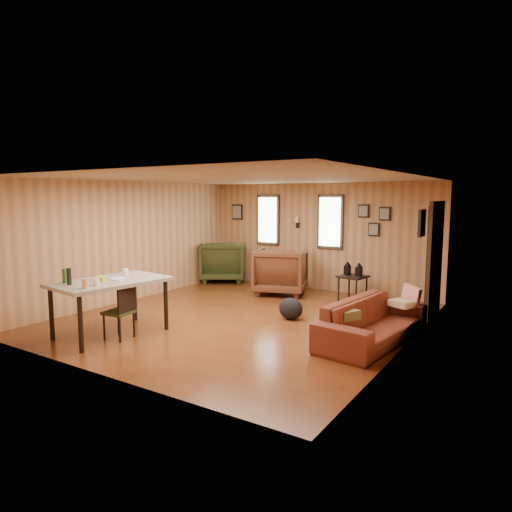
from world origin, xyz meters
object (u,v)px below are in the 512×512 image
(recliner_green, at_px, (223,259))
(sofa, at_px, (373,314))
(recliner_brown, at_px, (281,269))
(dining_table, at_px, (109,285))
(end_table, at_px, (270,269))
(side_table, at_px, (353,274))

(recliner_green, bearing_deg, sofa, 117.95)
(sofa, height_order, recliner_brown, recliner_brown)
(sofa, height_order, dining_table, dining_table)
(recliner_brown, relative_size, end_table, 1.60)
(recliner_green, height_order, end_table, recliner_green)
(recliner_brown, distance_m, dining_table, 4.06)
(sofa, distance_m, dining_table, 3.95)
(dining_table, bearing_deg, end_table, 97.95)
(recliner_green, height_order, side_table, recliner_green)
(recliner_green, distance_m, dining_table, 4.71)
(recliner_green, xyz_separation_m, side_table, (3.53, -0.37, -0.00))
(sofa, relative_size, dining_table, 1.19)
(dining_table, bearing_deg, side_table, 69.19)
(recliner_brown, xyz_separation_m, dining_table, (-0.72, -3.99, 0.22))
(end_table, relative_size, side_table, 0.85)
(recliner_brown, xyz_separation_m, side_table, (1.57, 0.18, 0.00))
(recliner_green, bearing_deg, side_table, 141.97)
(end_table, height_order, dining_table, dining_table)
(recliner_green, xyz_separation_m, dining_table, (1.24, -4.54, 0.22))
(sofa, xyz_separation_m, recliner_green, (-4.74, 2.73, 0.13))
(recliner_green, distance_m, side_table, 3.55)
(recliner_green, relative_size, dining_table, 0.62)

